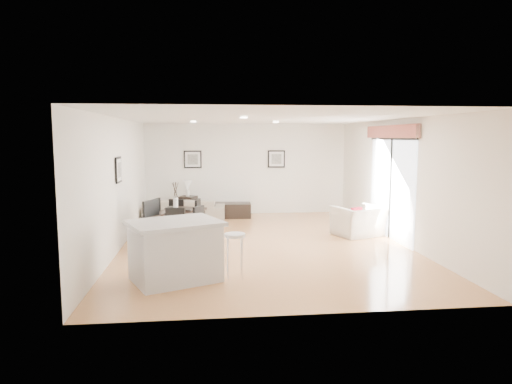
{
  "coord_description": "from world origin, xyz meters",
  "views": [
    {
      "loc": [
        -1.22,
        -9.62,
        2.31
      ],
      "look_at": [
        -0.11,
        0.4,
        1.09
      ],
      "focal_mm": 32.0,
      "sensor_mm": 36.0,
      "label": 1
    }
  ],
  "objects": [
    {
      "name": "armchair",
      "position": [
        2.34,
        0.57,
        0.35
      ],
      "size": [
        1.32,
        1.24,
        0.69
      ],
      "primitive_type": "imported",
      "rotation": [
        0.0,
        0.0,
        3.48
      ],
      "color": "beige",
      "rests_on": "ground"
    },
    {
      "name": "dining_chair_wnear",
      "position": [
        -2.46,
        -0.01,
        0.56
      ],
      "size": [
        0.63,
        0.63,
        1.01
      ],
      "rotation": [
        0.0,
        0.0,
        -2.16
      ],
      "color": "black",
      "rests_on": "ground"
    },
    {
      "name": "sofa",
      "position": [
        -1.81,
        2.81,
        0.32
      ],
      "size": [
        2.23,
        0.99,
        0.64
      ],
      "primitive_type": "imported",
      "rotation": [
        0.0,
        0.0,
        3.08
      ],
      "color": "gray",
      "rests_on": "ground"
    },
    {
      "name": "wall_right",
      "position": [
        3.0,
        0.0,
        1.35
      ],
      "size": [
        0.04,
        8.0,
        2.7
      ],
      "primitive_type": "cube",
      "color": "white",
      "rests_on": "ground"
    },
    {
      "name": "dining_chair_efar",
      "position": [
        -1.32,
        0.86,
        0.49
      ],
      "size": [
        0.47,
        0.47,
        0.88
      ],
      "rotation": [
        0.0,
        0.0,
        1.36
      ],
      "color": "black",
      "rests_on": "ground"
    },
    {
      "name": "wall_left",
      "position": [
        -3.0,
        0.0,
        1.35
      ],
      "size": [
        0.04,
        8.0,
        2.7
      ],
      "primitive_type": "cube",
      "color": "white",
      "rests_on": "ground"
    },
    {
      "name": "sliding_door",
      "position": [
        2.96,
        0.3,
        1.66
      ],
      "size": [
        0.12,
        2.7,
        2.57
      ],
      "color": "white",
      "rests_on": "wall_right"
    },
    {
      "name": "kitchen_island",
      "position": [
        -1.73,
        -2.35,
        0.49
      ],
      "size": [
        1.7,
        1.54,
        0.97
      ],
      "rotation": [
        0.0,
        0.0,
        0.41
      ],
      "color": "silver",
      "rests_on": "ground"
    },
    {
      "name": "dining_chair_enear",
      "position": [
        -1.31,
        0.08,
        0.46
      ],
      "size": [
        0.52,
        0.52,
        0.83
      ],
      "rotation": [
        0.0,
        0.0,
        1.0
      ],
      "color": "black",
      "rests_on": "ground"
    },
    {
      "name": "side_table",
      "position": [
        -1.75,
        3.68,
        0.3
      ],
      "size": [
        0.59,
        0.59,
        0.59
      ],
      "primitive_type": "cube",
      "rotation": [
        0.0,
        0.0,
        -0.42
      ],
      "color": "black",
      "rests_on": "ground"
    },
    {
      "name": "cushion",
      "position": [
        2.24,
        0.48,
        0.54
      ],
      "size": [
        0.3,
        0.22,
        0.29
      ],
      "primitive_type": "cube",
      "rotation": [
        0.0,
        0.0,
        3.63
      ],
      "color": "maroon",
      "rests_on": "armchair"
    },
    {
      "name": "dining_table",
      "position": [
        -1.89,
        0.44,
        0.6
      ],
      "size": [
        1.37,
        1.79,
        0.67
      ],
      "rotation": [
        0.0,
        0.0,
        -0.41
      ],
      "color": "black",
      "rests_on": "ground"
    },
    {
      "name": "wall_back",
      "position": [
        0.0,
        4.0,
        1.35
      ],
      "size": [
        6.0,
        0.04,
        2.7
      ],
      "primitive_type": "cube",
      "color": "white",
      "rests_on": "ground"
    },
    {
      "name": "coffee_table",
      "position": [
        -0.46,
        3.38,
        0.21
      ],
      "size": [
        1.06,
        0.68,
        0.41
      ],
      "primitive_type": "cube",
      "rotation": [
        0.0,
        0.0,
        -0.06
      ],
      "color": "black",
      "rests_on": "ground"
    },
    {
      "name": "framed_print_back_left",
      "position": [
        -1.6,
        3.97,
        1.65
      ],
      "size": [
        0.52,
        0.04,
        0.52
      ],
      "color": "black",
      "rests_on": "wall_back"
    },
    {
      "name": "table_lamp",
      "position": [
        -1.75,
        3.68,
        0.89
      ],
      "size": [
        0.24,
        0.24,
        0.46
      ],
      "color": "white",
      "rests_on": "side_table"
    },
    {
      "name": "ceiling",
      "position": [
        0.0,
        0.0,
        2.7
      ],
      "size": [
        6.0,
        8.0,
        0.02
      ],
      "primitive_type": "cube",
      "color": "white",
      "rests_on": "wall_back"
    },
    {
      "name": "courtyard_plant_b",
      "position": [
        5.77,
        0.82,
        0.36
      ],
      "size": [
        0.51,
        0.51,
        0.71
      ],
      "primitive_type": "imported",
      "rotation": [
        0.0,
        0.0,
        0.33
      ],
      "color": "#386029",
      "rests_on": "ground"
    },
    {
      "name": "wall_front",
      "position": [
        0.0,
        -4.0,
        1.35
      ],
      "size": [
        6.0,
        0.04,
        2.7
      ],
      "primitive_type": "cube",
      "color": "white",
      "rests_on": "ground"
    },
    {
      "name": "framed_print_back_right",
      "position": [
        0.9,
        3.97,
        1.65
      ],
      "size": [
        0.52,
        0.04,
        0.52
      ],
      "color": "black",
      "rests_on": "wall_back"
    },
    {
      "name": "bar_stool",
      "position": [
        -0.76,
        -2.35,
        0.64
      ],
      "size": [
        0.34,
        0.34,
        0.75
      ],
      "color": "white",
      "rests_on": "ground"
    },
    {
      "name": "framed_print_left_wall",
      "position": [
        -2.97,
        -0.2,
        1.65
      ],
      "size": [
        0.04,
        0.52,
        0.52
      ],
      "rotation": [
        0.0,
        0.0,
        1.57
      ],
      "color": "black",
      "rests_on": "wall_left"
    },
    {
      "name": "ground",
      "position": [
        0.0,
        0.0,
        0.0
      ],
      "size": [
        8.0,
        8.0,
        0.0
      ],
      "primitive_type": "plane",
      "color": "tan",
      "rests_on": "ground"
    },
    {
      "name": "dining_chair_head",
      "position": [
        -1.87,
        -0.56,
        0.5
      ],
      "size": [
        0.5,
        0.5,
        0.9
      ],
      "rotation": [
        0.0,
        0.0,
        -0.28
      ],
      "color": "black",
      "rests_on": "ground"
    },
    {
      "name": "courtyard",
      "position": [
        6.16,
        0.87,
        0.92
      ],
      "size": [
        6.0,
        6.0,
        2.0
      ],
      "color": "gray",
      "rests_on": "ground"
    },
    {
      "name": "dining_chair_wfar",
      "position": [
        -2.46,
        0.81,
        0.51
      ],
      "size": [
        0.53,
        0.53,
        0.92
      ],
      "rotation": [
        0.0,
        0.0,
        -1.92
      ],
      "color": "black",
      "rests_on": "ground"
    },
    {
      "name": "dining_chair_foot",
      "position": [
        -1.91,
        1.44,
        0.46
      ],
      "size": [
        0.46,
        0.46,
        0.83
      ],
      "rotation": [
        0.0,
        0.0,
        2.87
      ],
      "color": "black",
      "rests_on": "ground"
    },
    {
      "name": "vase",
      "position": [
        -1.89,
        0.44,
        0.96
      ],
      "size": [
        0.72,
        1.17,
        0.66
      ],
      "color": "white",
      "rests_on": "dining_table"
    }
  ]
}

